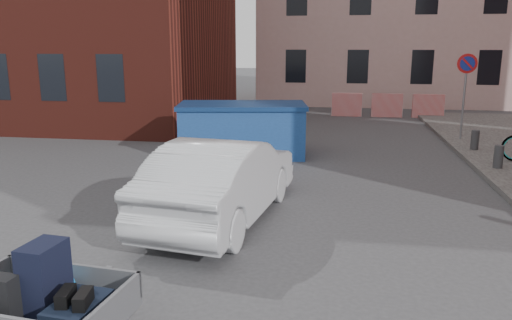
# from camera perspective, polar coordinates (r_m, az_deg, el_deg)

# --- Properties ---
(ground) EXTENTS (120.00, 120.00, 0.00)m
(ground) POSITION_cam_1_polar(r_m,az_deg,el_deg) (7.87, -7.12, -9.71)
(ground) COLOR #38383A
(ground) RESTS_ON ground
(no_parking_sign) EXTENTS (0.60, 0.09, 2.65)m
(no_parking_sign) POSITION_cam_1_polar(r_m,az_deg,el_deg) (16.92, 22.86, 8.58)
(no_parking_sign) COLOR gray
(no_parking_sign) RESTS_ON sidewalk
(barriers) EXTENTS (4.70, 0.18, 1.00)m
(barriers) POSITION_cam_1_polar(r_m,az_deg,el_deg) (22.19, 14.75, 6.06)
(barriers) COLOR red
(barriers) RESTS_ON ground
(trailer) EXTENTS (1.70, 1.87, 1.20)m
(trailer) POSITION_cam_1_polar(r_m,az_deg,el_deg) (5.41, -23.61, -14.72)
(trailer) COLOR black
(trailer) RESTS_ON ground
(dumpster) EXTENTS (3.73, 2.35, 1.46)m
(dumpster) POSITION_cam_1_polar(r_m,az_deg,el_deg) (13.89, -1.58, 3.51)
(dumpster) COLOR #1F4A96
(dumpster) RESTS_ON ground
(silver_car) EXTENTS (2.12, 4.59, 1.46)m
(silver_car) POSITION_cam_1_polar(r_m,az_deg,el_deg) (8.79, -3.84, -2.18)
(silver_car) COLOR silver
(silver_car) RESTS_ON ground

